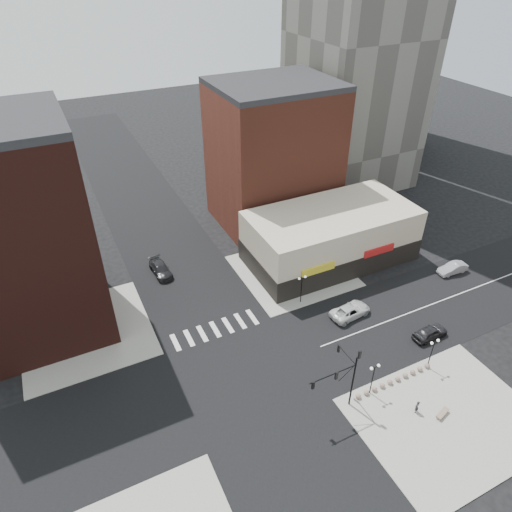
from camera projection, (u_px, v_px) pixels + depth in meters
ground at (244, 376)px, 50.29m from camera, size 240.00×240.00×0.00m
road_ew at (244, 376)px, 50.28m from camera, size 200.00×14.00×0.02m
road_ns at (244, 376)px, 50.28m from camera, size 14.00×200.00×0.02m
sidewalk_nw at (86, 333)px, 55.72m from camera, size 15.00×15.00×0.12m
sidewalk_ne at (292, 271)px, 66.19m from camera, size 15.00×15.00×0.12m
sidewalk_se at (447, 419)px, 45.69m from camera, size 18.00×14.00×0.12m
building_nw at (14, 240)px, 49.96m from camera, size 16.00×15.00×25.00m
building_ne_midrise at (273, 158)px, 72.64m from camera, size 18.00×15.00×22.00m
building_ne_row at (330, 240)px, 67.05m from camera, size 24.20×12.20×8.00m
traffic_signal at (344, 373)px, 44.29m from camera, size 5.59×3.09×7.77m
street_lamp_se_a at (374, 372)px, 46.47m from camera, size 1.22×0.32×4.16m
street_lamp_se_b at (433, 347)px, 49.36m from camera, size 1.22×0.32×4.16m
street_lamp_ne at (302, 283)px, 58.64m from camera, size 1.22×0.32×4.16m
bollard_row at (394, 380)px, 49.29m from camera, size 10.01×0.56×0.56m
white_suv at (350, 311)px, 57.98m from camera, size 5.77×3.16×1.53m
dark_sedan_east at (430, 332)px, 54.78m from camera, size 4.63×1.98×1.56m
silver_sedan at (453, 268)px, 65.51m from camera, size 4.61×1.76×1.50m
dark_sedan_north at (161, 269)px, 65.30m from camera, size 2.57×5.50×1.55m
pedestrian at (417, 407)px, 45.89m from camera, size 0.67×0.65×1.54m
stone_bench at (442, 414)px, 45.89m from camera, size 1.83×1.02×0.41m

